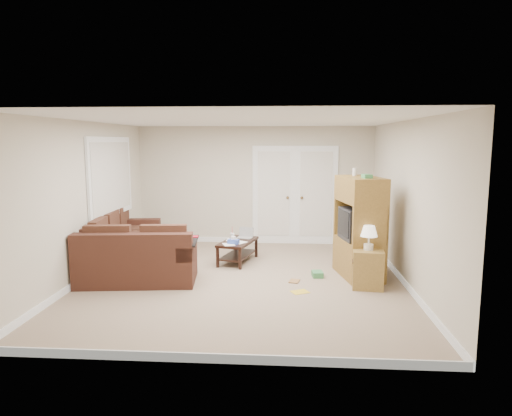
# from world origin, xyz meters

# --- Properties ---
(floor) EXTENTS (5.50, 5.50, 0.00)m
(floor) POSITION_xyz_m (0.00, 0.00, 0.00)
(floor) COLOR gray
(floor) RESTS_ON ground
(ceiling) EXTENTS (5.00, 5.50, 0.02)m
(ceiling) POSITION_xyz_m (0.00, 0.00, 2.50)
(ceiling) COLOR silver
(ceiling) RESTS_ON wall_back
(wall_left) EXTENTS (0.02, 5.50, 2.50)m
(wall_left) POSITION_xyz_m (-2.50, 0.00, 1.25)
(wall_left) COLOR beige
(wall_left) RESTS_ON floor
(wall_right) EXTENTS (0.02, 5.50, 2.50)m
(wall_right) POSITION_xyz_m (2.50, 0.00, 1.25)
(wall_right) COLOR beige
(wall_right) RESTS_ON floor
(wall_back) EXTENTS (5.00, 0.02, 2.50)m
(wall_back) POSITION_xyz_m (0.00, 2.75, 1.25)
(wall_back) COLOR beige
(wall_back) RESTS_ON floor
(wall_front) EXTENTS (5.00, 0.02, 2.50)m
(wall_front) POSITION_xyz_m (0.00, -2.75, 1.25)
(wall_front) COLOR beige
(wall_front) RESTS_ON floor
(baseboards) EXTENTS (5.00, 5.50, 0.10)m
(baseboards) POSITION_xyz_m (0.00, 0.00, 0.05)
(baseboards) COLOR silver
(baseboards) RESTS_ON floor
(french_doors) EXTENTS (1.80, 0.05, 2.13)m
(french_doors) POSITION_xyz_m (0.85, 2.71, 1.04)
(french_doors) COLOR silver
(french_doors) RESTS_ON floor
(window_left) EXTENTS (0.05, 1.92, 1.42)m
(window_left) POSITION_xyz_m (-2.46, 1.00, 1.55)
(window_left) COLOR silver
(window_left) RESTS_ON wall_left
(sectional_sofa) EXTENTS (2.11, 2.80, 0.84)m
(sectional_sofa) POSITION_xyz_m (-1.96, 0.40, 0.33)
(sectional_sofa) COLOR #44241A
(sectional_sofa) RESTS_ON floor
(coffee_table) EXTENTS (0.71, 1.06, 0.66)m
(coffee_table) POSITION_xyz_m (-0.19, 1.10, 0.22)
(coffee_table) COLOR black
(coffee_table) RESTS_ON floor
(tv_armoire) EXTENTS (0.75, 1.10, 1.75)m
(tv_armoire) POSITION_xyz_m (1.86, 0.36, 0.82)
(tv_armoire) COLOR olive
(tv_armoire) RESTS_ON floor
(side_cabinet) EXTENTS (0.49, 0.49, 0.95)m
(side_cabinet) POSITION_xyz_m (1.91, -0.22, 0.34)
(side_cabinet) COLOR olive
(side_cabinet) RESTS_ON floor
(space_heater) EXTENTS (0.15, 0.14, 0.33)m
(space_heater) POSITION_xyz_m (2.17, 2.45, 0.16)
(space_heater) COLOR silver
(space_heater) RESTS_ON floor
(floor_magazine) EXTENTS (0.31, 0.28, 0.01)m
(floor_magazine) POSITION_xyz_m (0.89, -0.52, 0.00)
(floor_magazine) COLOR gold
(floor_magazine) RESTS_ON floor
(floor_greenbox) EXTENTS (0.19, 0.24, 0.09)m
(floor_greenbox) POSITION_xyz_m (1.19, 0.27, 0.04)
(floor_greenbox) COLOR #3B8249
(floor_greenbox) RESTS_ON floor
(floor_book) EXTENTS (0.20, 0.24, 0.02)m
(floor_book) POSITION_xyz_m (0.74, -0.00, 0.01)
(floor_book) COLOR olive
(floor_book) RESTS_ON floor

